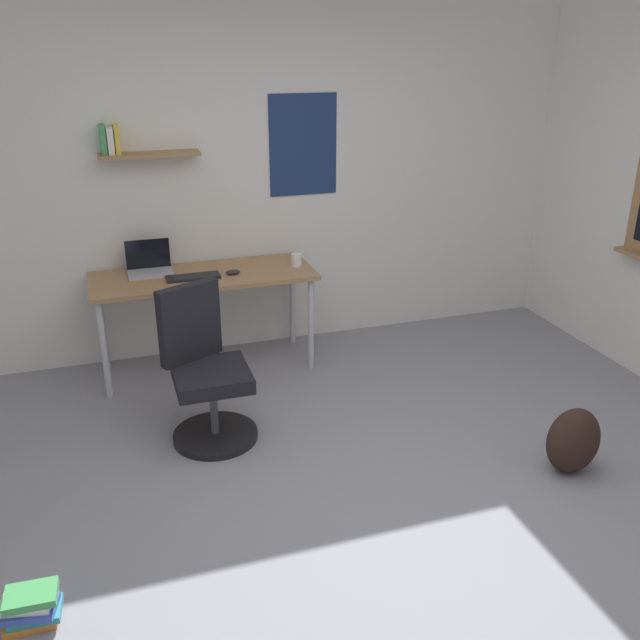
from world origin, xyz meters
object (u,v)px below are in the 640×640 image
book_stack_on_floor (31,607)px  desk (204,283)px  computer_mouse (233,272)px  backpack (573,441)px  keyboard (193,277)px  coffee_mug (296,260)px  office_chair (206,376)px  laptop (149,265)px

book_stack_on_floor → desk: bearing=63.0°
computer_mouse → backpack: bearing=-51.2°
keyboard → book_stack_on_floor: (-1.04, -2.11, -0.67)m
coffee_mug → book_stack_on_floor: bearing=-129.8°
desk → coffee_mug: coffee_mug is taller
backpack → office_chair: bearing=151.3°
computer_mouse → coffee_mug: bearing=5.9°
desk → backpack: 2.66m
keyboard → backpack: keyboard is taller
laptop → backpack: laptop is taller
backpack → book_stack_on_floor: size_ratio=1.58×
laptop → computer_mouse: (0.56, -0.22, -0.04)m
office_chair → keyboard: size_ratio=2.57×
laptop → coffee_mug: bearing=-9.5°
keyboard → coffee_mug: size_ratio=4.02×
desk → book_stack_on_floor: size_ratio=6.21×
book_stack_on_floor → laptop: bearing=72.0°
keyboard → laptop: bearing=140.9°
office_chair → laptop: size_ratio=3.06×
computer_mouse → backpack: (1.52, -1.89, -0.55)m
desk → office_chair: office_chair is taller
keyboard → computer_mouse: bearing=0.0°
laptop → book_stack_on_floor: size_ratio=1.22×
backpack → desk: bearing=131.2°
computer_mouse → book_stack_on_floor: size_ratio=0.41×
desk → keyboard: 0.14m
office_chair → coffee_mug: size_ratio=10.33×
desk → backpack: desk is taller
coffee_mug → backpack: size_ratio=0.23×
office_chair → keyboard: bearing=85.0°
keyboard → computer_mouse: 0.28m
office_chair → keyboard: 0.93m
desk → keyboard: bearing=-135.7°
laptop → computer_mouse: size_ratio=2.98×
keyboard → coffee_mug: coffee_mug is taller
office_chair → backpack: (1.88, -1.03, -0.21)m
desk → keyboard: (-0.08, -0.08, 0.08)m
office_chair → book_stack_on_floor: bearing=-127.6°
office_chair → computer_mouse: 1.00m
desk → backpack: bearing=-48.8°
book_stack_on_floor → keyboard: bearing=63.9°
coffee_mug → laptop: bearing=170.5°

